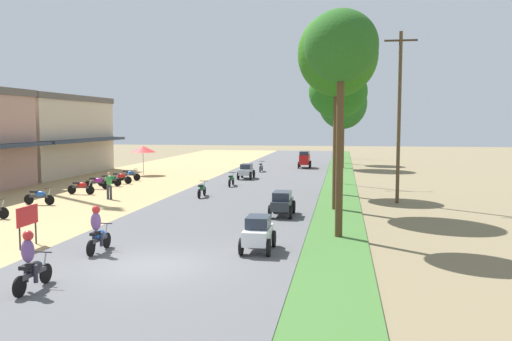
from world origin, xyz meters
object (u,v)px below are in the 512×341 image
Objects in this scene: vendor_umbrella at (143,149)px; median_tree_second at (338,55)px; car_hatchback_white at (258,232)px; car_sedan_silver at (246,171)px; car_van_red at (305,158)px; parked_motorbike_fifth at (110,179)px; parked_motorbike_third at (81,187)px; pedestrian_on_shoulder at (109,184)px; median_tree_third at (338,93)px; median_tree_fifth at (342,97)px; motorbike_foreground_rider at (31,262)px; parked_motorbike_sixth at (120,177)px; motorbike_ahead_second at (98,231)px; utility_pole_near at (399,115)px; motorbike_ahead_fifth at (261,166)px; median_tree_nearest at (341,48)px; streetlamp_near at (342,123)px; parked_motorbike_second at (39,196)px; motorbike_ahead_third at (202,189)px; parked_motorbike_fourth at (97,182)px; motorbike_ahead_fourth at (231,179)px; car_sedan_charcoal at (282,202)px; parked_motorbike_seventh at (130,174)px; median_tree_fourth at (343,103)px; street_signboard at (27,218)px; streetlamp_mid at (342,122)px.

median_tree_second is at bearing -43.44° from vendor_umbrella.
car_hatchback_white reaches higher than car_sedan_silver.
parked_motorbike_fifth is at bearing -125.90° from car_van_red.
pedestrian_on_shoulder is at bearing -33.69° from parked_motorbike_third.
median_tree_fifth is at bearing 89.49° from median_tree_third.
median_tree_second reaches higher than motorbike_foreground_rider.
parked_motorbike_sixth is 21.57m from motorbike_ahead_second.
utility_pole_near is (20.08, -12.67, 2.70)m from vendor_umbrella.
median_tree_second is 22.74m from motorbike_ahead_fifth.
median_tree_nearest is 4.93× the size of motorbike_ahead_fifth.
median_tree_nearest is at bearing -90.07° from streetlamp_near.
median_tree_third is (16.10, 7.07, 5.88)m from parked_motorbike_second.
car_van_red is 1.34× the size of motorbike_ahead_third.
motorbike_ahead_second is at bearing 91.99° from motorbike_foreground_rider.
pedestrian_on_shoulder is (2.70, -1.80, 0.41)m from parked_motorbike_third.
vendor_umbrella is (-0.51, 9.84, 1.75)m from parked_motorbike_fourth.
median_tree_fifth is at bearing 90.02° from streetlamp_near.
car_hatchback_white is at bearing -115.01° from utility_pole_near.
parked_motorbike_second and parked_motorbike_third have the same top height.
streetlamp_near is (16.88, -3.89, 2.21)m from vendor_umbrella.
median_tree_second is (-0.20, 6.78, 0.56)m from median_tree_nearest.
motorbike_ahead_fourth reaches higher than parked_motorbike_second.
vendor_umbrella reaches higher than car_sedan_charcoal.
parked_motorbike_seventh is 0.80× the size of car_sedan_silver.
median_tree_fifth reaches higher than car_sedan_silver.
vendor_umbrella is (-0.64, 8.17, 1.75)m from parked_motorbike_fifth.
median_tree_second is at bearing -137.88° from utility_pole_near.
median_tree_fourth is 0.94× the size of utility_pole_near.
median_tree_third reaches higher than motorbike_ahead_third.
car_sedan_charcoal is (8.41, 7.85, -0.37)m from street_signboard.
median_tree_nearest reaches higher than parked_motorbike_fourth.
median_tree_third is at bearing 73.55° from car_sedan_charcoal.
motorbike_foreground_rider reaches higher than pedestrian_on_shoulder.
vendor_umbrella is 15.30m from motorbike_ahead_third.
vendor_umbrella reaches higher than parked_motorbike_third.
parked_motorbike_second is at bearing -110.73° from streetlamp_mid.
median_tree_third is (16.63, -9.83, 4.13)m from vendor_umbrella.
car_van_red is at bearing 83.68° from motorbike_foreground_rider.
street_signboard is 0.83× the size of motorbike_ahead_fourth.
vendor_umbrella is at bearing 124.36° from motorbike_ahead_third.
motorbike_foreground_rider is (-8.07, -26.99, -3.66)m from streetlamp_near.
median_tree_fourth is 4.00× the size of car_sedan_charcoal.
motorbike_ahead_fifth is (-7.04, 14.37, -5.86)m from median_tree_third.
motorbike_foreground_rider is (8.04, -24.31, 0.30)m from parked_motorbike_sixth.
median_tree_second is at bearing 62.57° from motorbike_foreground_rider.
parked_motorbike_sixth is 17.24m from median_tree_third.
parked_motorbike_sixth is at bearing 135.23° from median_tree_nearest.
parked_motorbike_seventh is 4.76m from vendor_umbrella.
car_sedan_charcoal is (-2.51, -8.50, -5.69)m from median_tree_third.
streetlamp_near is (0.24, 5.94, -1.92)m from median_tree_third.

